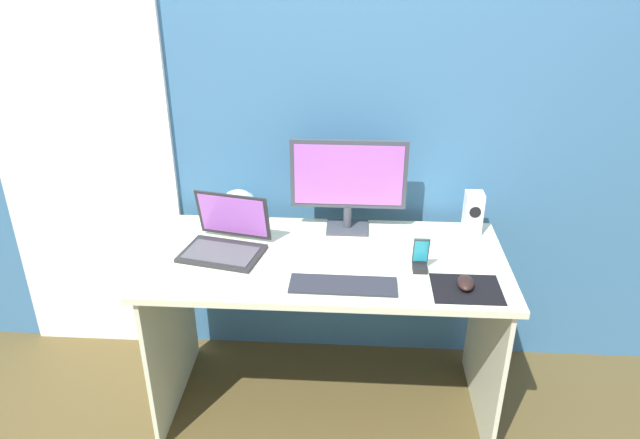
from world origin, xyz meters
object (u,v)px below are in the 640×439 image
object	(u,v)px
keyboard_external	(343,285)
phone_in_dock	(420,259)
mouse	(466,283)
laptop	(226,240)
speaker_right	(473,213)
monitor	(348,181)
fishbowl	(239,209)

from	to	relation	value
keyboard_external	phone_in_dock	xyz separation A→B (m)	(0.29, 0.13, 0.04)
mouse	laptop	bearing A→B (deg)	172.49
speaker_right	laptop	world-z (taller)	laptop
speaker_right	laptop	bearing A→B (deg)	-167.66
monitor	fishbowl	size ratio (longest dim) A/B	2.79
laptop	fishbowl	bearing A→B (deg)	86.22
keyboard_external	phone_in_dock	size ratio (longest dim) A/B	2.85
fishbowl	keyboard_external	bearing A→B (deg)	-44.43
laptop	speaker_right	bearing A→B (deg)	12.34
mouse	phone_in_dock	size ratio (longest dim) A/B	0.73
keyboard_external	mouse	xyz separation A→B (m)	(0.44, 0.02, 0.02)
fishbowl	mouse	xyz separation A→B (m)	(0.91, -0.44, -0.06)
speaker_right	fishbowl	distance (m)	1.00
monitor	mouse	bearing A→B (deg)	-45.38
fishbowl	phone_in_dock	distance (m)	0.82
laptop	phone_in_dock	size ratio (longest dim) A/B	2.61
monitor	mouse	size ratio (longest dim) A/B	4.86
monitor	laptop	bearing A→B (deg)	-155.80
monitor	mouse	xyz separation A→B (m)	(0.44, -0.44, -0.21)
keyboard_external	mouse	distance (m)	0.44
mouse	monitor	bearing A→B (deg)	140.73
speaker_right	phone_in_dock	distance (m)	0.41
monitor	phone_in_dock	size ratio (longest dim) A/B	3.53
fishbowl	monitor	bearing A→B (deg)	0.30
speaker_right	keyboard_external	distance (m)	0.71
mouse	phone_in_dock	bearing A→B (deg)	148.85
monitor	laptop	world-z (taller)	monitor
monitor	mouse	distance (m)	0.65
laptop	phone_in_dock	distance (m)	0.78
keyboard_external	mouse	size ratio (longest dim) A/B	3.93
laptop	mouse	world-z (taller)	laptop
monitor	keyboard_external	size ratio (longest dim) A/B	1.24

